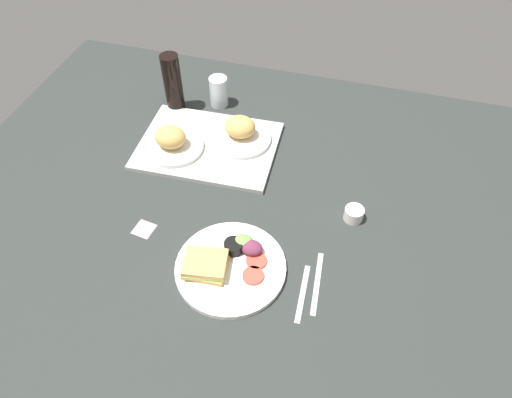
{
  "coord_description": "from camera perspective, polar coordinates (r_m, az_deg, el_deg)",
  "views": [
    {
      "loc": [
        26.18,
        -82.42,
        105.24
      ],
      "look_at": [
        2.0,
        3.0,
        4.0
      ],
      "focal_mm": 32.5,
      "sensor_mm": 36.0,
      "label": 1
    }
  ],
  "objects": [
    {
      "name": "plate_with_salad",
      "position": [
        1.24,
        -3.39,
        -7.99
      ],
      "size": [
        29.55,
        29.55,
        5.4
      ],
      "color": "white",
      "rests_on": "ground_plane"
    },
    {
      "name": "espresso_cup",
      "position": [
        1.37,
        11.95,
        -1.82
      ],
      "size": [
        5.6,
        5.6,
        4.0
      ],
      "primitive_type": "cylinder",
      "color": "silver",
      "rests_on": "ground_plane"
    },
    {
      "name": "drinking_glass",
      "position": [
        1.72,
        -4.61,
        13.06
      ],
      "size": [
        6.52,
        6.52,
        11.05
      ],
      "primitive_type": "cylinder",
      "color": "silver",
      "rests_on": "ground_plane"
    },
    {
      "name": "serving_tray",
      "position": [
        1.56,
        -5.91,
        6.53
      ],
      "size": [
        46.35,
        34.86,
        1.6
      ],
      "primitive_type": "cube",
      "rotation": [
        0.0,
        0.0,
        0.04
      ],
      "color": "#B2B2AD",
      "rests_on": "ground_plane"
    },
    {
      "name": "soda_bottle",
      "position": [
        1.69,
        -10.2,
        13.87
      ],
      "size": [
        6.4,
        6.4,
        21.37
      ],
      "primitive_type": "cylinder",
      "color": "black",
      "rests_on": "ground_plane"
    },
    {
      "name": "bread_plate_far",
      "position": [
        1.55,
        -1.91,
        8.21
      ],
      "size": [
        20.12,
        20.12,
        8.4
      ],
      "color": "white",
      "rests_on": "serving_tray"
    },
    {
      "name": "ground_plane",
      "position": [
        1.37,
        -1.14,
        -2.25
      ],
      "size": [
        190.0,
        150.0,
        3.0
      ],
      "primitive_type": "cube",
      "color": "#282D2B"
    },
    {
      "name": "knife",
      "position": [
        1.23,
        7.53,
        -10.2
      ],
      "size": [
        2.81,
        19.05,
        0.5
      ],
      "primitive_type": "cube",
      "rotation": [
        0.0,
        0.0,
        1.65
      ],
      "color": "#B7B7BC",
      "rests_on": "ground_plane"
    },
    {
      "name": "bread_plate_near",
      "position": [
        1.54,
        -10.3,
        6.97
      ],
      "size": [
        19.51,
        19.51,
        8.35
      ],
      "color": "white",
      "rests_on": "serving_tray"
    },
    {
      "name": "fork",
      "position": [
        1.21,
        5.76,
        -11.46
      ],
      "size": [
        2.17,
        17.05,
        0.5
      ],
      "primitive_type": "cube",
      "rotation": [
        0.0,
        0.0,
        1.62
      ],
      "color": "#B7B7BC",
      "rests_on": "ground_plane"
    },
    {
      "name": "sticky_note",
      "position": [
        1.36,
        -13.62,
        -3.62
      ],
      "size": [
        6.3,
        6.3,
        0.12
      ],
      "primitive_type": "cube",
      "rotation": [
        0.0,
        0.0,
        -0.13
      ],
      "color": "pink",
      "rests_on": "ground_plane"
    }
  ]
}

